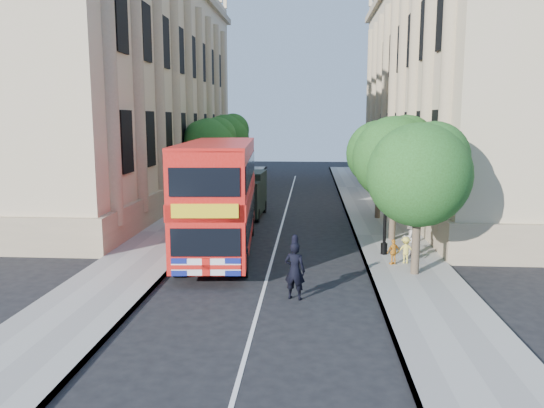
% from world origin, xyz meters
% --- Properties ---
extents(ground, '(120.00, 120.00, 0.00)m').
position_xyz_m(ground, '(0.00, 0.00, 0.00)').
color(ground, black).
rests_on(ground, ground).
extents(pavement_right, '(3.50, 80.00, 0.12)m').
position_xyz_m(pavement_right, '(5.75, 10.00, 0.06)').
color(pavement_right, gray).
rests_on(pavement_right, ground).
extents(pavement_left, '(3.50, 80.00, 0.12)m').
position_xyz_m(pavement_left, '(-5.75, 10.00, 0.06)').
color(pavement_left, gray).
rests_on(pavement_left, ground).
extents(building_right, '(12.00, 38.00, 18.00)m').
position_xyz_m(building_right, '(13.80, 24.00, 9.00)').
color(building_right, '#C5B589').
rests_on(building_right, ground).
extents(building_left, '(12.00, 38.00, 18.00)m').
position_xyz_m(building_left, '(-13.80, 24.00, 9.00)').
color(building_left, '#C5B589').
rests_on(building_left, ground).
extents(tree_right_near, '(4.00, 4.00, 6.08)m').
position_xyz_m(tree_right_near, '(5.84, 3.03, 4.25)').
color(tree_right_near, '#473828').
rests_on(tree_right_near, ground).
extents(tree_right_mid, '(4.20, 4.20, 6.37)m').
position_xyz_m(tree_right_mid, '(5.84, 9.03, 4.45)').
color(tree_right_mid, '#473828').
rests_on(tree_right_mid, ground).
extents(tree_right_far, '(4.00, 4.00, 6.15)m').
position_xyz_m(tree_right_far, '(5.84, 15.03, 4.31)').
color(tree_right_far, '#473828').
rests_on(tree_right_far, ground).
extents(tree_left_far, '(4.00, 4.00, 6.30)m').
position_xyz_m(tree_left_far, '(-5.96, 22.03, 4.44)').
color(tree_left_far, '#473828').
rests_on(tree_left_far, ground).
extents(tree_left_back, '(4.20, 4.20, 6.65)m').
position_xyz_m(tree_left_back, '(-5.96, 30.03, 4.71)').
color(tree_left_back, '#473828').
rests_on(tree_left_back, ground).
extents(lamp_post, '(0.32, 0.32, 5.16)m').
position_xyz_m(lamp_post, '(5.00, 6.00, 2.51)').
color(lamp_post, black).
rests_on(lamp_post, pavement_right).
extents(double_decker_bus, '(3.70, 11.09, 5.04)m').
position_xyz_m(double_decker_bus, '(-2.50, 6.18, 2.78)').
color(double_decker_bus, red).
rests_on(double_decker_bus, ground).
extents(box_van, '(2.20, 5.01, 2.83)m').
position_xyz_m(box_van, '(-2.36, 15.30, 1.38)').
color(box_van, black).
rests_on(box_van, ground).
extents(police_constable, '(0.84, 0.68, 2.02)m').
position_xyz_m(police_constable, '(1.15, 0.00, 1.01)').
color(police_constable, black).
rests_on(police_constable, ground).
extents(woman_pedestrian, '(0.98, 0.94, 1.59)m').
position_xyz_m(woman_pedestrian, '(6.09, 5.94, 0.91)').
color(woman_pedestrian, beige).
rests_on(woman_pedestrian, pavement_right).
extents(child_a, '(0.68, 0.53, 1.07)m').
position_xyz_m(child_a, '(5.16, 4.31, 0.66)').
color(child_a, orange).
rests_on(child_a, pavement_right).
extents(child_b, '(0.74, 0.43, 1.14)m').
position_xyz_m(child_b, '(5.70, 4.54, 0.69)').
color(child_b, '#E1CC4C').
rests_on(child_b, pavement_right).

